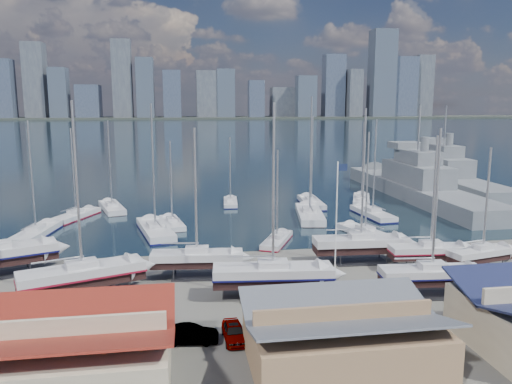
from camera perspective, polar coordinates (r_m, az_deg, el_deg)
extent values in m
plane|color=#605E59|center=(48.78, 3.73, -10.02)|extent=(1400.00, 1400.00, 0.00)
cube|color=#182A38|center=(355.25, -7.34, 7.14)|extent=(1400.00, 600.00, 0.40)
cube|color=#2D332D|center=(614.99, -8.07, 8.39)|extent=(1400.00, 80.00, 2.20)
cube|color=#475166|center=(634.87, -27.10, 10.46)|extent=(26.62, 20.30, 64.32)
cube|color=#595E66|center=(634.86, -23.88, 11.58)|extent=(22.49, 24.47, 83.83)
cube|color=#3D4756|center=(621.31, -21.55, 10.50)|extent=(19.55, 21.83, 55.97)
cube|color=#475166|center=(621.57, -18.56, 9.81)|extent=(26.03, 30.49, 37.14)
cube|color=#595E66|center=(605.44, -15.04, 12.38)|extent=(21.60, 16.58, 87.63)
cube|color=#3D4756|center=(604.42, -12.52, 11.54)|extent=(19.42, 28.42, 67.60)
cube|color=#475166|center=(606.45, -9.56, 10.99)|extent=(20.24, 23.80, 54.09)
cube|color=#595E66|center=(604.24, -5.62, 11.08)|extent=(24.62, 19.72, 54.00)
cube|color=#3D4756|center=(604.19, -3.50, 11.20)|extent=(20.75, 17.93, 55.97)
cube|color=#475166|center=(606.99, 0.00, 10.60)|extent=(18.36, 16.25, 43.03)
cube|color=#595E66|center=(632.10, 3.02, 10.23)|extent=(28.49, 22.03, 35.69)
cube|color=#3D4756|center=(620.69, 5.72, 10.82)|extent=(23.34, 17.87, 49.11)
cube|color=#475166|center=(646.18, 8.85, 11.90)|extent=(25.35, 19.79, 75.95)
cube|color=#595E66|center=(647.24, 11.01, 11.03)|extent=(17.00, 27.45, 57.67)
cube|color=#3D4756|center=(661.60, 14.19, 12.98)|extent=(29.28, 24.05, 106.04)
cube|color=#475166|center=(682.46, 16.34, 11.45)|extent=(30.82, 28.37, 74.41)
cube|color=#595E66|center=(697.26, 18.55, 11.43)|extent=(21.74, 17.03, 77.48)
cube|color=#BFB293|center=(33.33, -22.54, -17.68)|extent=(14.00, 9.00, 3.20)
cube|color=maroon|center=(32.40, -22.80, -14.21)|extent=(14.70, 9.45, 1.41)
cube|color=#8C6B4C|center=(34.01, 9.91, -16.64)|extent=(12.00, 8.00, 3.00)
cube|color=slate|center=(33.16, 10.02, -13.49)|extent=(12.60, 8.40, 1.27)
cube|color=#2D2D33|center=(46.92, -19.08, -11.29)|extent=(6.32, 4.51, 0.16)
cube|color=black|center=(46.40, -19.19, -9.52)|extent=(10.67, 6.05, 0.84)
cube|color=#B8B8BD|center=(46.13, -19.25, -8.53)|extent=(10.83, 6.46, 0.84)
cube|color=maroon|center=(46.25, -19.22, -8.99)|extent=(10.94, 6.52, 0.17)
cube|color=#B8B8BD|center=(45.93, -19.30, -7.74)|extent=(3.07, 2.57, 0.50)
cylinder|color=#B2B2B7|center=(44.41, -19.80, 0.68)|extent=(0.22, 0.22, 14.13)
cube|color=#2D2D33|center=(49.64, -6.71, -9.61)|extent=(5.05, 2.69, 0.16)
cube|color=black|center=(49.17, -6.75, -8.00)|extent=(9.00, 2.95, 0.71)
cube|color=#B8B8BD|center=(48.95, -6.76, -7.21)|extent=(9.04, 3.32, 0.71)
cube|color=#B8B8BD|center=(48.78, -6.78, -6.53)|extent=(2.34, 1.69, 0.50)
cylinder|color=#B2B2B7|center=(47.48, -6.92, 0.10)|extent=(0.22, 0.22, 11.93)
cube|color=#2D2D33|center=(44.58, 1.93, -11.87)|extent=(5.92, 3.15, 0.16)
cube|color=black|center=(44.03, 1.94, -10.01)|extent=(10.55, 3.46, 0.83)
cube|color=#B8B8BD|center=(43.76, 1.95, -8.99)|extent=(10.59, 3.90, 0.83)
cube|color=#0E0E46|center=(43.88, 1.94, -9.46)|extent=(10.70, 3.94, 0.17)
cube|color=#B8B8BD|center=(43.55, 1.95, -8.16)|extent=(2.75, 1.98, 0.50)
cylinder|color=#B2B2B7|center=(41.95, 2.01, 0.62)|extent=(0.22, 0.22, 13.98)
cube|color=#2D2D33|center=(54.94, 11.82, -7.82)|extent=(5.61, 2.78, 0.16)
cube|color=black|center=(54.50, 11.88, -6.30)|extent=(10.09, 2.85, 0.80)
cube|color=#B8B8BD|center=(54.28, 11.91, -5.49)|extent=(10.11, 3.27, 0.80)
cube|color=#B8B8BD|center=(54.12, 11.93, -4.82)|extent=(2.57, 1.80, 0.50)
cylinder|color=#B2B2B7|center=(52.86, 12.18, 2.00)|extent=(0.22, 0.22, 13.49)
cube|color=#2D2D33|center=(47.37, 19.30, -11.10)|extent=(5.09, 2.65, 0.16)
cube|color=black|center=(46.87, 19.40, -9.41)|extent=(9.10, 2.84, 0.72)
cube|color=#B8B8BD|center=(46.65, 19.45, -8.58)|extent=(9.13, 3.22, 0.72)
cube|color=#0E0E46|center=(46.75, 19.43, -8.96)|extent=(9.22, 3.25, 0.14)
cube|color=#B8B8BD|center=(46.46, 19.49, -7.87)|extent=(2.35, 1.68, 0.50)
cylinder|color=#B2B2B7|center=(45.09, 19.92, -0.83)|extent=(0.22, 0.22, 12.09)
cube|color=#2D2D33|center=(54.67, 19.21, -8.26)|extent=(4.69, 2.44, 0.16)
cube|color=black|center=(54.25, 19.29, -6.80)|extent=(8.39, 2.62, 0.66)
cube|color=#B8B8BD|center=(54.07, 19.33, -6.13)|extent=(8.42, 2.96, 0.66)
cube|color=maroon|center=(54.15, 19.32, -6.44)|extent=(8.50, 2.99, 0.13)
cube|color=#B8B8BD|center=(53.92, 19.37, -5.54)|extent=(2.17, 1.55, 0.50)
cylinder|color=#B2B2B7|center=(52.80, 19.70, 0.05)|extent=(0.22, 0.22, 11.15)
cube|color=#2D2D33|center=(55.90, 24.33, -8.20)|extent=(4.46, 2.79, 0.16)
cube|color=black|center=(55.49, 24.44, -6.80)|extent=(7.73, 3.46, 0.60)
cube|color=#B8B8BD|center=(55.33, 24.48, -6.21)|extent=(7.81, 3.76, 0.60)
cube|color=#B8B8BD|center=(55.19, 24.53, -5.66)|extent=(2.12, 1.66, 0.50)
cylinder|color=#B2B2B7|center=(54.17, 24.89, -0.72)|extent=(0.22, 0.22, 10.16)
cube|color=black|center=(70.08, -23.78, -4.89)|extent=(4.00, 10.47, 0.82)
cube|color=#B8B8BD|center=(69.89, -23.83, -4.24)|extent=(4.42, 10.54, 0.82)
cube|color=#0E0E46|center=(69.98, -23.81, -4.54)|extent=(4.46, 10.64, 0.16)
cube|color=#B8B8BD|center=(69.74, -23.87, -3.72)|extent=(2.09, 2.79, 0.50)
cylinder|color=#B2B2B7|center=(68.58, -24.26, 1.69)|extent=(0.22, 0.22, 13.79)
cube|color=black|center=(78.76, -19.84, -3.04)|extent=(5.76, 9.34, 0.74)
cube|color=#B8B8BD|center=(78.61, -19.88, -2.52)|extent=(6.12, 9.50, 0.74)
cube|color=maroon|center=(78.68, -19.86, -2.76)|extent=(6.18, 9.60, 0.15)
cube|color=#B8B8BD|center=(78.48, -19.90, -2.07)|extent=(2.36, 2.74, 0.50)
cylinder|color=#B2B2B7|center=(77.52, -20.16, 2.26)|extent=(0.22, 0.22, 12.48)
cube|color=black|center=(82.81, -16.11, -2.24)|extent=(5.06, 10.13, 0.79)
cube|color=#B8B8BD|center=(82.65, -16.14, -1.70)|extent=(5.46, 10.25, 0.79)
cube|color=#B8B8BD|center=(82.53, -16.16, -1.26)|extent=(2.29, 2.84, 0.50)
cylinder|color=#B2B2B7|center=(81.57, -16.37, 3.16)|extent=(0.22, 0.22, 13.32)
cube|color=black|center=(66.69, -11.39, -5.00)|extent=(5.19, 11.99, 0.93)
cube|color=#B8B8BD|center=(66.46, -11.42, -4.22)|extent=(5.66, 12.10, 0.93)
cube|color=#0E0E46|center=(66.56, -11.41, -4.58)|extent=(5.72, 12.22, 0.19)
cube|color=#B8B8BD|center=(66.29, -11.44, -3.62)|extent=(2.53, 3.27, 0.50)
cylinder|color=#B2B2B7|center=(64.95, -11.67, 2.94)|extent=(0.22, 0.22, 15.75)
cube|color=black|center=(70.56, -9.52, -4.02)|extent=(3.45, 8.41, 0.66)
cube|color=#B8B8BD|center=(70.41, -9.54, -3.50)|extent=(3.79, 8.48, 0.66)
cube|color=#B8B8BD|center=(70.28, -9.55, -3.04)|extent=(1.74, 2.27, 0.50)
cylinder|color=#B2B2B7|center=(69.30, -9.68, 1.22)|extent=(0.22, 0.22, 11.06)
cube|color=black|center=(84.33, -2.93, -1.60)|extent=(2.60, 8.02, 0.63)
cube|color=#B8B8BD|center=(84.20, -2.94, -1.18)|extent=(2.93, 8.05, 0.63)
cube|color=#0E0E46|center=(84.26, -2.94, -1.37)|extent=(2.96, 8.13, 0.13)
cube|color=#B8B8BD|center=(84.10, -2.94, -0.80)|extent=(1.50, 2.09, 0.50)
cylinder|color=#B2B2B7|center=(83.30, -2.97, 2.63)|extent=(0.22, 0.22, 10.64)
cube|color=black|center=(61.11, 2.40, -6.07)|extent=(5.07, 7.95, 0.63)
cube|color=#B8B8BD|center=(60.94, 2.41, -5.49)|extent=(5.37, 8.09, 0.63)
cube|color=maroon|center=(61.02, 2.41, -5.76)|extent=(5.42, 8.17, 0.13)
cube|color=#B8B8BD|center=(60.79, 2.41, -4.98)|extent=(2.04, 2.35, 0.50)
cylinder|color=#B2B2B7|center=(59.69, 2.45, -0.26)|extent=(0.22, 0.22, 10.66)
cube|color=black|center=(74.68, 6.14, -3.26)|extent=(4.94, 12.67, 0.99)
cube|color=#B8B8BD|center=(74.46, 6.15, -2.52)|extent=(5.45, 12.76, 0.99)
cube|color=#B8B8BD|center=(74.31, 6.16, -1.96)|extent=(2.56, 3.39, 0.50)
cylinder|color=#B2B2B7|center=(73.08, 6.28, 4.25)|extent=(0.22, 0.22, 16.68)
cube|color=black|center=(84.15, 6.31, -1.72)|extent=(2.93, 10.41, 0.82)
cube|color=#B8B8BD|center=(83.99, 6.32, -1.17)|extent=(3.36, 10.43, 0.82)
cube|color=#0E0E46|center=(84.06, 6.32, -1.42)|extent=(3.40, 10.53, 0.16)
cube|color=#B8B8BD|center=(83.87, 6.33, -0.73)|extent=(1.85, 2.65, 0.50)
cylinder|color=#B2B2B7|center=(82.89, 6.42, 3.83)|extent=(0.22, 0.22, 13.91)
cube|color=black|center=(65.89, 12.34, -5.14)|extent=(4.76, 9.47, 0.74)
cube|color=#B8B8BD|center=(65.71, 12.36, -4.52)|extent=(5.13, 9.58, 0.74)
cube|color=#B8B8BD|center=(65.56, 12.39, -4.00)|extent=(2.15, 2.66, 0.50)
cylinder|color=#B2B2B7|center=(64.41, 12.58, 1.18)|extent=(0.22, 0.22, 12.46)
cube|color=black|center=(77.27, 13.17, -2.97)|extent=(3.34, 10.28, 0.81)
cube|color=#B8B8BD|center=(77.10, 13.19, -2.38)|extent=(3.76, 10.32, 0.81)
cube|color=#0E0E46|center=(77.18, 13.18, -2.65)|extent=(3.80, 10.42, 0.16)
cube|color=#B8B8BD|center=(76.97, 13.21, -1.91)|extent=(1.93, 2.67, 0.50)
cylinder|color=#B2B2B7|center=(75.92, 13.41, 2.95)|extent=(0.22, 0.22, 13.63)
cube|color=black|center=(88.09, 11.93, -1.34)|extent=(5.58, 9.78, 0.77)
cube|color=#B8B8BD|center=(87.95, 11.95, -0.85)|extent=(5.96, 9.93, 0.77)
cube|color=maroon|center=(88.01, 11.94, -1.07)|extent=(6.02, 10.03, 0.15)
cube|color=#B8B8BD|center=(87.83, 11.96, -0.44)|extent=(2.37, 2.82, 0.50)
cylinder|color=#B2B2B7|center=(86.95, 12.11, 3.60)|extent=(0.22, 0.22, 12.96)
cube|color=slate|center=(95.05, 17.75, -0.33)|extent=(7.78, 48.22, 4.34)
cube|color=slate|center=(94.45, 17.88, 2.04)|extent=(6.19, 16.88, 3.60)
cube|color=slate|center=(94.11, 17.98, 3.85)|extent=(4.64, 9.65, 2.40)
cube|color=slate|center=(98.27, 16.77, 5.15)|extent=(5.41, 4.83, 1.20)
cylinder|color=#B2B2B7|center=(93.75, 18.15, 7.01)|extent=(0.30, 0.30, 8.00)
cube|color=slate|center=(111.03, 20.43, 0.93)|extent=(9.85, 46.36, 4.14)
cube|color=slate|center=(110.53, 20.55, 2.91)|extent=(6.76, 16.41, 3.60)
cube|color=slate|center=(110.24, 20.64, 4.46)|extent=(4.91, 9.43, 2.40)
cube|color=slate|center=(114.24, 19.67, 5.54)|extent=(5.40, 4.88, 1.20)
cylinder|color=#B2B2B7|center=(109.92, 20.81, 7.16)|extent=(0.30, 0.30, 8.00)
imported|color=gray|center=(37.03, -2.55, -15.66)|extent=(1.63, 3.79, 1.27)
imported|color=gray|center=(36.88, -7.47, -15.84)|extent=(4.03, 1.77, 1.29)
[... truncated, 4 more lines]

